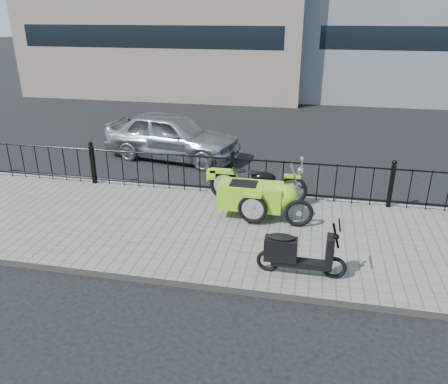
% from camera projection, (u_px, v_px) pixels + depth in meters
% --- Properties ---
extents(ground, '(120.00, 120.00, 0.00)m').
position_uv_depth(ground, '(221.00, 223.00, 9.16)').
color(ground, black).
rests_on(ground, ground).
extents(sidewalk, '(30.00, 3.80, 0.12)m').
position_uv_depth(sidewalk, '(215.00, 231.00, 8.68)').
color(sidewalk, '#6A6259').
rests_on(sidewalk, ground).
extents(curb, '(30.00, 0.10, 0.12)m').
position_uv_depth(curb, '(233.00, 194.00, 10.44)').
color(curb, gray).
rests_on(curb, ground).
extents(iron_fence, '(14.11, 0.11, 1.08)m').
position_uv_depth(iron_fence, '(232.00, 175.00, 10.11)').
color(iron_fence, black).
rests_on(iron_fence, sidewalk).
extents(motorcycle_sidecar, '(2.28, 1.48, 0.98)m').
position_uv_depth(motorcycle_sidecar, '(260.00, 193.00, 9.09)').
color(motorcycle_sidecar, black).
rests_on(motorcycle_sidecar, sidewalk).
extents(scooter, '(1.45, 0.42, 0.98)m').
position_uv_depth(scooter, '(295.00, 253.00, 7.03)').
color(scooter, black).
rests_on(scooter, sidewalk).
extents(spare_tire, '(0.59, 0.17, 0.58)m').
position_uv_depth(spare_tire, '(299.00, 213.00, 8.63)').
color(spare_tire, black).
rests_on(spare_tire, sidewalk).
extents(sedan_car, '(4.27, 2.30, 1.38)m').
position_uv_depth(sedan_car, '(172.00, 136.00, 12.91)').
color(sedan_car, '#AEB0B6').
rests_on(sedan_car, ground).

